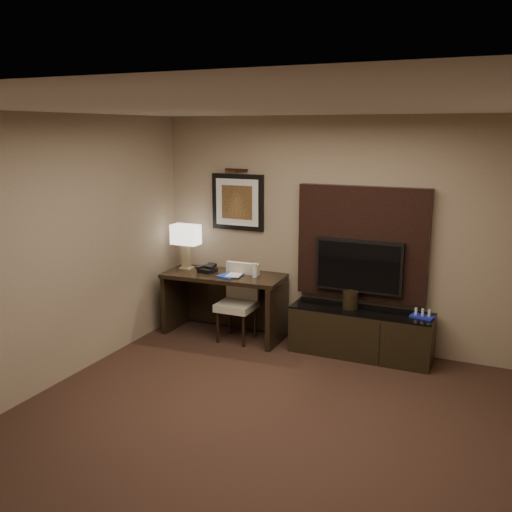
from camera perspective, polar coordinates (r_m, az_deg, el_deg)
The scene contains 18 objects.
floor at distance 5.00m, azimuth -0.87°, elevation -18.10°, with size 4.50×5.00×0.01m, color black.
ceiling at distance 4.30m, azimuth -1.00°, elevation 14.66°, with size 4.50×5.00×0.01m, color silver.
wall_back at distance 6.75m, azimuth 8.23°, elevation 2.27°, with size 4.50×0.01×2.70m, color gray.
wall_left at distance 5.77m, azimuth -21.56°, elevation -0.26°, with size 0.01×5.00×2.70m, color gray.
desk at distance 7.15m, azimuth -3.18°, elevation -4.89°, with size 1.49×0.64×0.80m, color black.
credenza at distance 6.65m, azimuth 10.42°, elevation -7.57°, with size 1.60×0.44×0.55m, color black.
tv_wall_panel at distance 6.63m, azimuth 10.55°, elevation 1.30°, with size 1.50×0.12×1.30m, color black.
tv at distance 6.59m, azimuth 10.25°, elevation -0.99°, with size 1.00×0.08×0.60m, color black.
artwork at distance 7.15m, azimuth -1.83°, elevation 5.40°, with size 0.70×0.04×0.70m, color black.
picture_light at distance 7.08m, azimuth -1.99°, elevation 8.58°, with size 0.04×0.04×0.30m, color #3D2313.
desk_chair at distance 6.96m, azimuth -1.97°, elevation -4.94°, with size 0.43×0.50×0.90m, color beige, non-canonical shape.
table_lamp at distance 7.28m, azimuth -7.01°, elevation 1.11°, with size 0.38×0.22×0.62m, color #97875E, non-canonical shape.
desk_phone at distance 7.13m, azimuth -4.88°, elevation -1.23°, with size 0.20×0.18×0.10m, color black, non-canonical shape.
blue_folder at distance 6.93m, azimuth -2.60°, elevation -1.94°, with size 0.22×0.29×0.02m, color #1939A8.
book at distance 6.92m, azimuth -2.90°, elevation -1.05°, with size 0.17×0.02×0.24m, color #BFA796.
water_bottle at distance 6.85m, azimuth -0.15°, elevation -1.44°, with size 0.06×0.06×0.17m, color white.
ice_bucket at distance 6.57m, azimuth 9.43°, elevation -4.34°, with size 0.18×0.18×0.20m, color black.
minibar_tray at distance 6.44m, azimuth 16.31°, elevation -5.56°, with size 0.24×0.15×0.09m, color #1921A5, non-canonical shape.
Camera 1 is at (1.85, -3.88, 2.55)m, focal length 40.00 mm.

